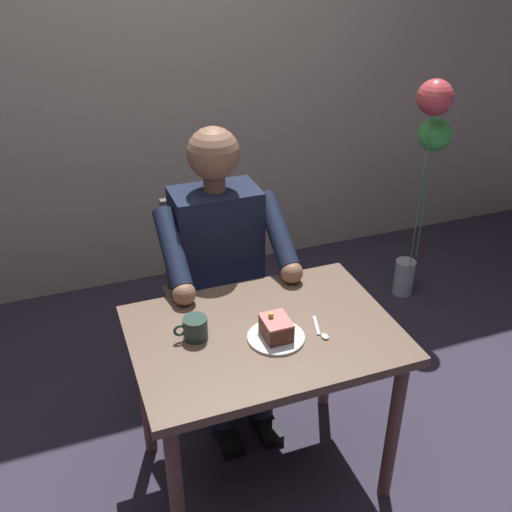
{
  "coord_description": "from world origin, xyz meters",
  "views": [
    {
      "loc": [
        0.61,
        1.57,
        1.99
      ],
      "look_at": [
        -0.01,
        -0.1,
        0.97
      ],
      "focal_mm": 41.51,
      "sensor_mm": 36.0,
      "label": 1
    }
  ],
  "objects_px": {
    "chair": "(213,285)",
    "dessert_spoon": "(321,331)",
    "dining_table": "(264,353)",
    "balloon_display": "(428,154)",
    "seated_person": "(223,272)",
    "cake_slice": "(276,328)",
    "coffee_cup": "(195,328)"
  },
  "relations": [
    {
      "from": "seated_person",
      "to": "cake_slice",
      "type": "bearing_deg",
      "value": 92.44
    },
    {
      "from": "cake_slice",
      "to": "coffee_cup",
      "type": "height_order",
      "value": "cake_slice"
    },
    {
      "from": "chair",
      "to": "balloon_display",
      "type": "distance_m",
      "value": 1.37
    },
    {
      "from": "seated_person",
      "to": "cake_slice",
      "type": "distance_m",
      "value": 0.55
    },
    {
      "from": "balloon_display",
      "to": "coffee_cup",
      "type": "bearing_deg",
      "value": 30.01
    },
    {
      "from": "coffee_cup",
      "to": "chair",
      "type": "bearing_deg",
      "value": -111.19
    },
    {
      "from": "seated_person",
      "to": "cake_slice",
      "type": "xyz_separation_m",
      "value": [
        -0.02,
        0.54,
        0.08
      ]
    },
    {
      "from": "chair",
      "to": "dessert_spoon",
      "type": "bearing_deg",
      "value": 104.13
    },
    {
      "from": "dining_table",
      "to": "balloon_display",
      "type": "bearing_deg",
      "value": -144.23
    },
    {
      "from": "balloon_display",
      "to": "dessert_spoon",
      "type": "bearing_deg",
      "value": 42.36
    },
    {
      "from": "dessert_spoon",
      "to": "balloon_display",
      "type": "xyz_separation_m",
      "value": [
        -1.1,
        -1.01,
        0.17
      ]
    },
    {
      "from": "chair",
      "to": "cake_slice",
      "type": "distance_m",
      "value": 0.76
    },
    {
      "from": "dining_table",
      "to": "seated_person",
      "type": "bearing_deg",
      "value": -90.0
    },
    {
      "from": "dessert_spoon",
      "to": "cake_slice",
      "type": "bearing_deg",
      "value": -7.74
    },
    {
      "from": "dining_table",
      "to": "dessert_spoon",
      "type": "xyz_separation_m",
      "value": [
        -0.19,
        0.08,
        0.1
      ]
    },
    {
      "from": "dining_table",
      "to": "cake_slice",
      "type": "xyz_separation_m",
      "value": [
        -0.02,
        0.06,
        0.15
      ]
    },
    {
      "from": "dining_table",
      "to": "dessert_spoon",
      "type": "height_order",
      "value": "dessert_spoon"
    },
    {
      "from": "dessert_spoon",
      "to": "balloon_display",
      "type": "height_order",
      "value": "balloon_display"
    },
    {
      "from": "coffee_cup",
      "to": "dessert_spoon",
      "type": "relative_size",
      "value": 0.85
    },
    {
      "from": "seated_person",
      "to": "balloon_display",
      "type": "height_order",
      "value": "balloon_display"
    },
    {
      "from": "coffee_cup",
      "to": "dessert_spoon",
      "type": "xyz_separation_m",
      "value": [
        -0.42,
        0.12,
        -0.04
      ]
    },
    {
      "from": "dining_table",
      "to": "coffee_cup",
      "type": "bearing_deg",
      "value": -11.23
    },
    {
      "from": "dining_table",
      "to": "balloon_display",
      "type": "height_order",
      "value": "balloon_display"
    },
    {
      "from": "chair",
      "to": "seated_person",
      "type": "xyz_separation_m",
      "value": [
        0.0,
        0.17,
        0.17
      ]
    },
    {
      "from": "coffee_cup",
      "to": "cake_slice",
      "type": "bearing_deg",
      "value": 158.52
    },
    {
      "from": "dining_table",
      "to": "dessert_spoon",
      "type": "relative_size",
      "value": 6.57
    },
    {
      "from": "cake_slice",
      "to": "balloon_display",
      "type": "relative_size",
      "value": 0.09
    },
    {
      "from": "coffee_cup",
      "to": "dining_table",
      "type": "bearing_deg",
      "value": 168.77
    },
    {
      "from": "dining_table",
      "to": "chair",
      "type": "xyz_separation_m",
      "value": [
        0.0,
        -0.66,
        -0.1
      ]
    },
    {
      "from": "coffee_cup",
      "to": "dessert_spoon",
      "type": "bearing_deg",
      "value": 163.59
    },
    {
      "from": "seated_person",
      "to": "balloon_display",
      "type": "distance_m",
      "value": 1.38
    },
    {
      "from": "cake_slice",
      "to": "dining_table",
      "type": "bearing_deg",
      "value": -67.31
    }
  ]
}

